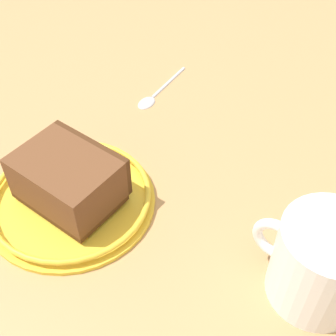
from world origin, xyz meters
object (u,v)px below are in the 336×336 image
at_px(small_plate, 71,199).
at_px(teaspoon, 154,95).
at_px(tea_mug, 321,262).
at_px(cake_slice, 68,179).

height_order(small_plate, teaspoon, small_plate).
relative_size(small_plate, tea_mug, 1.64).
bearing_deg(cake_slice, tea_mug, 18.88).
distance_m(small_plate, cake_slice, 0.03).
distance_m(small_plate, teaspoon, 0.21).
bearing_deg(small_plate, tea_mug, 19.46).
xyz_separation_m(small_plate, teaspoon, (-0.07, 0.20, -0.00)).
bearing_deg(tea_mug, small_plate, -160.54).
xyz_separation_m(tea_mug, teaspoon, (-0.31, 0.11, -0.04)).
bearing_deg(tea_mug, teaspoon, 160.36).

